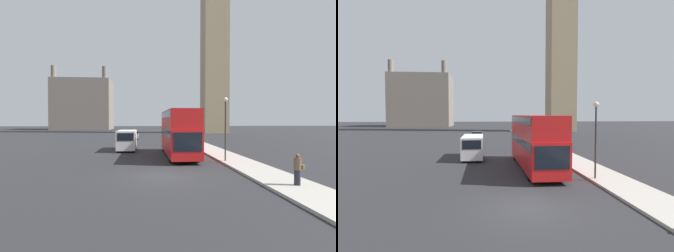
# 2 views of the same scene
# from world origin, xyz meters

# --- Properties ---
(ground_plane) EXTENTS (300.00, 300.00, 0.00)m
(ground_plane) POSITION_xyz_m (0.00, 0.00, 0.00)
(ground_plane) COLOR #28282B
(sidewalk_strip) EXTENTS (2.83, 120.00, 0.15)m
(sidewalk_strip) POSITION_xyz_m (6.41, 0.00, 0.07)
(sidewalk_strip) COLOR #ADA89E
(sidewalk_strip) RESTS_ON ground_plane
(clock_tower) EXTENTS (7.13, 7.30, 71.11)m
(clock_tower) POSITION_xyz_m (18.18, 55.63, 36.42)
(clock_tower) COLOR tan
(clock_tower) RESTS_ON ground_plane
(building_block_distant) EXTENTS (21.33, 15.63, 23.26)m
(building_block_distant) POSITION_xyz_m (-24.84, 88.73, 9.59)
(building_block_distant) COLOR slate
(building_block_distant) RESTS_ON ground_plane
(red_double_decker_bus) EXTENTS (2.53, 11.38, 4.35)m
(red_double_decker_bus) POSITION_xyz_m (2.10, 9.09, 2.44)
(red_double_decker_bus) COLOR red
(red_double_decker_bus) RESTS_ON ground_plane
(white_van) EXTENTS (2.06, 5.59, 2.27)m
(white_van) POSITION_xyz_m (-3.13, 14.31, 1.22)
(white_van) COLOR white
(white_van) RESTS_ON ground_plane
(pedestrian) EXTENTS (0.51, 0.35, 1.59)m
(pedestrian) POSITION_xyz_m (6.56, -3.42, 0.94)
(pedestrian) COLOR #23232D
(pedestrian) RESTS_ON sidewalk_strip
(street_lamp) EXTENTS (0.36, 0.36, 5.13)m
(street_lamp) POSITION_xyz_m (5.39, 4.73, 3.57)
(street_lamp) COLOR #2D332D
(street_lamp) RESTS_ON sidewalk_strip
(parked_sedan) EXTENTS (1.79, 4.48, 1.52)m
(parked_sedan) POSITION_xyz_m (-3.16, 32.70, 0.68)
(parked_sedan) COLOR #99999E
(parked_sedan) RESTS_ON ground_plane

